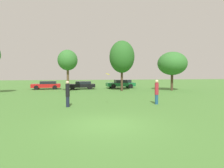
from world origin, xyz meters
The scene contains 10 objects.
ground_plane centered at (0.00, 0.00, 0.00)m, with size 120.00×120.00×0.00m, color #477A33.
person_thrower centered at (-2.08, 5.01, 0.94)m, with size 0.28×0.28×1.82m.
person_catcher centered at (4.49, 5.08, 0.97)m, with size 0.29×0.29×1.85m.
frisbee centered at (0.74, 4.95, 2.29)m, with size 0.29×0.29×0.13m.
tree_1 centered at (-2.69, 16.28, 3.96)m, with size 2.48×2.48×5.30m.
tree_2 centered at (4.32, 16.24, 4.50)m, with size 3.31×3.31×6.64m.
tree_3 centered at (11.19, 15.67, 3.66)m, with size 3.94×3.94×5.25m.
parked_car_red centered at (-6.00, 20.74, 0.62)m, with size 4.15×2.08×1.18m.
parked_car_black centered at (-0.95, 19.99, 0.62)m, with size 4.13×2.03×1.15m.
parked_car_green centered at (5.25, 20.90, 0.70)m, with size 4.56×2.21×1.31m.
Camera 1 is at (-1.28, -8.44, 2.34)m, focal length 30.52 mm.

